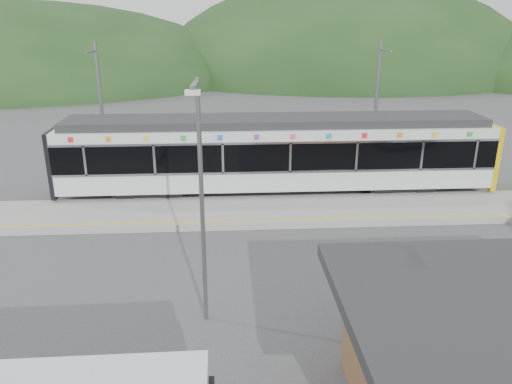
{
  "coord_description": "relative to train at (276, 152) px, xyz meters",
  "views": [
    {
      "loc": [
        -0.77,
        -16.77,
        8.27
      ],
      "look_at": [
        0.31,
        1.0,
        1.89
      ],
      "focal_mm": 35.0,
      "sensor_mm": 36.0,
      "label": 1
    }
  ],
  "objects": [
    {
      "name": "catenary_mast_east",
      "position": [
        5.42,
        2.56,
        1.58
      ],
      "size": [
        0.18,
        1.8,
        7.0
      ],
      "color": "slate",
      "rests_on": "ground"
    },
    {
      "name": "hills",
      "position": [
        4.61,
        -0.71,
        -2.06
      ],
      "size": [
        146.0,
        149.0,
        26.0
      ],
      "color": "#1E3D19",
      "rests_on": "ground"
    },
    {
      "name": "catenary_mast_west",
      "position": [
        -8.58,
        2.56,
        1.58
      ],
      "size": [
        0.18,
        1.8,
        7.0
      ],
      "color": "slate",
      "rests_on": "ground"
    },
    {
      "name": "lamp_post",
      "position": [
        -3.03,
        -10.56,
        1.98
      ],
      "size": [
        0.36,
        1.18,
        6.81
      ],
      "rotation": [
        0.0,
        0.0,
        -0.05
      ],
      "color": "slate",
      "rests_on": "ground"
    },
    {
      "name": "train",
      "position": [
        0.0,
        0.0,
        0.0
      ],
      "size": [
        20.44,
        3.01,
        3.74
      ],
      "color": "black",
      "rests_on": "ground"
    },
    {
      "name": "ground",
      "position": [
        -1.58,
        -6.0,
        -2.06
      ],
      "size": [
        120.0,
        120.0,
        0.0
      ],
      "primitive_type": "plane",
      "color": "#4C4C4F",
      "rests_on": "ground"
    },
    {
      "name": "platform",
      "position": [
        -1.58,
        -2.7,
        -1.91
      ],
      "size": [
        26.0,
        3.2,
        0.3
      ],
      "primitive_type": "cube",
      "color": "#9E9E99",
      "rests_on": "ground"
    },
    {
      "name": "yellow_line",
      "position": [
        -1.58,
        -4.0,
        -1.76
      ],
      "size": [
        26.0,
        0.1,
        0.01
      ],
      "primitive_type": "cube",
      "color": "yellow",
      "rests_on": "platform"
    }
  ]
}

